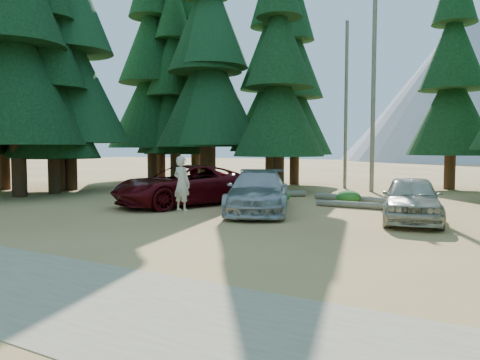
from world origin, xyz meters
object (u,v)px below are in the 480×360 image
at_px(frisbee_player, 182,183).
at_px(silver_minivan_center, 258,192).
at_px(silver_minivan_right, 411,199).
at_px(log_right, 367,206).
at_px(log_mid, 352,199).
at_px(red_pickup, 184,185).
at_px(log_left, 259,194).

bearing_deg(frisbee_player, silver_minivan_center, -117.04).
xyz_separation_m(silver_minivan_right, log_right, (-2.11, 2.50, -0.63)).
bearing_deg(frisbee_player, log_mid, -109.87).
distance_m(red_pickup, frisbee_player, 3.60).
distance_m(frisbee_player, log_mid, 8.59).
bearing_deg(red_pickup, silver_minivan_right, 21.52).
distance_m(silver_minivan_right, frisbee_player, 7.83).
bearing_deg(silver_minivan_center, frisbee_player, -147.78).
bearing_deg(log_left, frisbee_player, -117.13).
xyz_separation_m(silver_minivan_center, log_mid, (2.15, 5.07, -0.64)).
bearing_deg(silver_minivan_right, log_left, 139.13).
height_order(silver_minivan_right, log_mid, silver_minivan_right).
relative_size(silver_minivan_center, silver_minivan_right, 1.22).
bearing_deg(silver_minivan_center, log_right, 18.83).
bearing_deg(log_right, silver_minivan_center, -137.52).
bearing_deg(frisbee_player, red_pickup, -47.13).
bearing_deg(log_right, red_pickup, -159.43).
height_order(red_pickup, silver_minivan_center, red_pickup).
xyz_separation_m(silver_minivan_center, frisbee_player, (-1.71, -2.53, 0.42)).
relative_size(silver_minivan_center, frisbee_player, 2.83).
xyz_separation_m(red_pickup, log_mid, (5.96, 4.70, -0.70)).
xyz_separation_m(silver_minivan_center, silver_minivan_right, (5.46, 0.57, -0.03)).
bearing_deg(red_pickup, silver_minivan_center, 14.65).
distance_m(silver_minivan_center, log_right, 4.59).
distance_m(log_left, log_mid, 4.69).
xyz_separation_m(red_pickup, log_right, (7.16, 2.70, -0.72)).
relative_size(red_pickup, silver_minivan_right, 1.37).
distance_m(red_pickup, silver_minivan_right, 9.28).
relative_size(silver_minivan_right, log_left, 0.97).
xyz_separation_m(silver_minivan_right, log_left, (-8.00, 4.39, -0.60)).
xyz_separation_m(log_mid, log_right, (1.20, -2.00, -0.02)).
height_order(silver_minivan_center, log_mid, silver_minivan_center).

